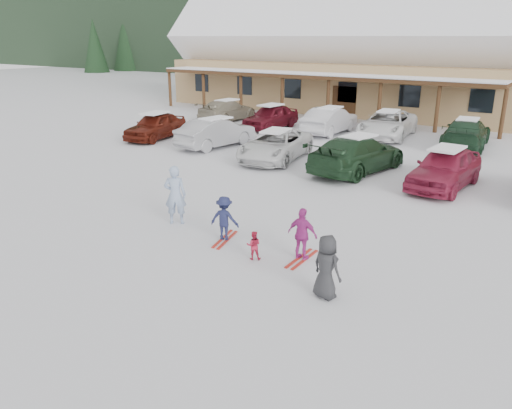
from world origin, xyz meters
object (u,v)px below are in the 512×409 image
Objects in this scene: child_magenta at (302,234)px; parked_car_0 at (155,126)px; parked_car_7 at (227,110)px; child_navy at (224,219)px; parked_car_4 at (445,168)px; parked_car_2 at (276,145)px; parked_car_8 at (271,117)px; parked_car_1 at (216,133)px; parked_car_10 at (387,124)px; parked_car_3 at (357,154)px; parked_car_11 at (466,133)px; parked_car_9 at (330,121)px; toddler_red at (254,245)px; adult_skier at (175,195)px; bystander_dark at (326,267)px; day_lodge at (349,57)px.

parked_car_0 reaches higher than child_magenta.
child_navy is at bearing 127.73° from parked_car_7.
parked_car_7 is at bearing 157.81° from parked_car_4.
parked_car_8 reaches higher than parked_car_2.
parked_car_7 is at bearing -49.36° from parked_car_1.
child_navy is 0.24× the size of parked_car_10.
parked_car_3 is 1.04× the size of parked_car_11.
child_magenta is 22.80m from parked_car_7.
parked_car_9 reaches higher than child_navy.
parked_car_9 is (-8.60, 7.75, 0.00)m from parked_car_4.
parked_car_0 is at bearing -150.05° from parked_car_10.
toddler_red is 18.23m from parked_car_10.
parked_car_3 reaches higher than toddler_red.
adult_skier is 9.19m from parked_car_3.
child_magenta is 19.41m from parked_car_8.
bystander_dark is at bearing -62.76° from parked_car_2.
bystander_dark is 11.19m from parked_car_3.
child_navy is 0.30× the size of parked_car_0.
parked_car_2 is at bearing -92.28° from toddler_red.
parked_car_10 is (0.50, 17.14, -0.16)m from adult_skier.
day_lodge reaches higher than parked_car_3.
parked_car_3 is (4.05, 0.05, 0.08)m from parked_car_2.
parked_car_3 reaches higher than bystander_dark.
adult_skier reaches higher than parked_car_1.
parked_car_11 is (4.87, 16.70, -0.18)m from adult_skier.
child_magenta is 0.31× the size of parked_car_1.
parked_car_4 is (3.79, 8.84, 0.12)m from child_navy.
parked_car_3 is 15.07m from parked_car_7.
parked_car_1 is 11.89m from parked_car_4.
parked_car_10 reaches higher than parked_car_2.
adult_skier is 0.39× the size of parked_car_9.
child_navy is 9.94m from parked_car_2.
toddler_red is (3.47, -0.84, -0.53)m from adult_skier.
parked_car_1 is at bearing 63.96° from parked_car_9.
parked_car_3 reaches higher than parked_car_0.
bystander_dark is 0.28× the size of parked_car_3.
parked_car_3 is (0.09, 9.16, 0.13)m from child_navy.
parked_car_4 is at bearing -26.85° from parked_car_8.
adult_skier reaches higher than parked_car_2.
toddler_red is 1.56m from child_navy.
parked_car_0 is 16.72m from parked_car_11.
parked_car_7 is 1.04× the size of parked_car_9.
child_magenta reaches higher than parked_car_2.
day_lodge reaches higher than parked_car_8.
parked_car_11 is (6.77, 7.82, 0.05)m from parked_car_2.
child_magenta is 0.29× the size of parked_car_7.
parked_car_0 reaches higher than toddler_red.
parked_car_4 is at bearing 137.55° from parked_car_9.
toddler_red is at bearing -46.10° from parked_car_0.
day_lodge is 22.75m from parked_car_4.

